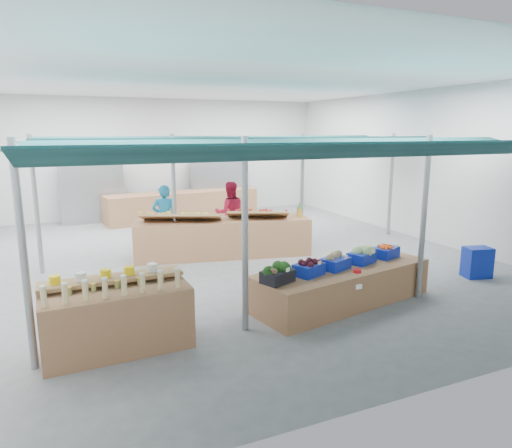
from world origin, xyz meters
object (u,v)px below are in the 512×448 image
(fruit_counter, at_px, (223,238))
(vendor_left, at_px, (165,218))
(bottle_shelf, at_px, (117,316))
(crate_stack, at_px, (477,262))
(vendor_right, at_px, (230,213))
(veg_counter, at_px, (342,285))

(fruit_counter, relative_size, vendor_left, 2.50)
(bottle_shelf, xyz_separation_m, fruit_counter, (3.04, 4.08, -0.02))
(crate_stack, distance_m, vendor_left, 7.43)
(fruit_counter, relative_size, vendor_right, 2.50)
(fruit_counter, bearing_deg, vendor_right, 72.93)
(crate_stack, height_order, vendor_left, vendor_left)
(bottle_shelf, height_order, veg_counter, bottle_shelf)
(veg_counter, relative_size, fruit_counter, 0.80)
(bottle_shelf, bearing_deg, crate_stack, 0.45)
(veg_counter, bearing_deg, crate_stack, -9.51)
(vendor_right, bearing_deg, fruit_counter, 72.93)
(crate_stack, bearing_deg, fruit_counter, 139.28)
(vendor_right, bearing_deg, veg_counter, 105.20)
(vendor_left, bearing_deg, veg_counter, 124.63)
(bottle_shelf, relative_size, crate_stack, 3.14)
(fruit_counter, xyz_separation_m, vendor_right, (0.60, 1.10, 0.40))
(crate_stack, xyz_separation_m, vendor_right, (-3.79, 4.88, 0.54))
(veg_counter, relative_size, vendor_right, 2.00)
(bottle_shelf, relative_size, vendor_left, 1.19)
(fruit_counter, xyz_separation_m, crate_stack, (4.39, -3.78, -0.14))
(veg_counter, bearing_deg, bottle_shelf, 172.07)
(veg_counter, distance_m, fruit_counter, 3.98)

